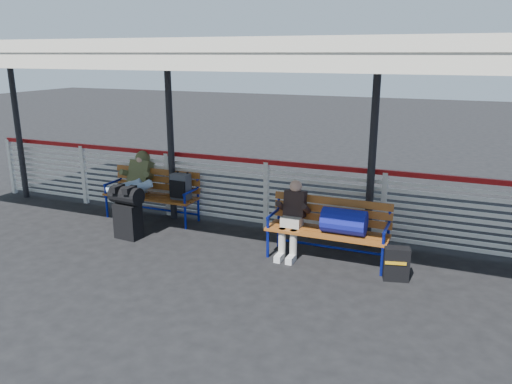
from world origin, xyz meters
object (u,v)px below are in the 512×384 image
at_px(companion_person, 292,217).
at_px(suitcase_side, 396,264).
at_px(luggage_stack, 127,210).
at_px(bench_left, 162,189).
at_px(bench_right, 337,222).
at_px(traveler_man, 134,184).

height_order(companion_person, suitcase_side, companion_person).
relative_size(luggage_stack, bench_left, 0.50).
xyz_separation_m(luggage_stack, bench_right, (3.44, 0.39, 0.12)).
height_order(bench_left, suitcase_side, bench_left).
xyz_separation_m(bench_right, traveler_man, (-3.78, 0.29, 0.12)).
distance_m(luggage_stack, bench_right, 3.46).
height_order(bench_right, suitcase_side, bench_right).
height_order(luggage_stack, suitcase_side, luggage_stack).
bearing_deg(luggage_stack, bench_right, 11.80).
relative_size(bench_left, companion_person, 1.57).
xyz_separation_m(luggage_stack, bench_left, (0.00, 1.03, 0.11)).
distance_m(luggage_stack, traveler_man, 0.80).
distance_m(bench_left, traveler_man, 0.52).
xyz_separation_m(luggage_stack, traveler_man, (-0.35, 0.68, 0.24)).
relative_size(bench_right, companion_person, 1.57).
relative_size(bench_left, traveler_man, 1.12).
xyz_separation_m(bench_left, traveler_man, (-0.35, -0.36, 0.13)).
relative_size(bench_right, traveler_man, 1.12).
bearing_deg(bench_right, bench_left, 169.36).
height_order(bench_right, companion_person, companion_person).
distance_m(traveler_man, companion_person, 3.11).
bearing_deg(suitcase_side, companion_person, 155.94).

